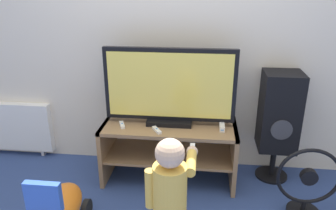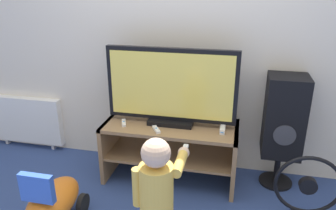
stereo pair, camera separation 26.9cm
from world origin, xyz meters
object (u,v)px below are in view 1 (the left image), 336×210
Objects in this scene: floor_fan at (307,186)px; remote_primary at (122,125)px; game_console at (222,126)px; remote_secondary at (157,130)px; child at (170,188)px; speaker_tower at (279,114)px; radiator at (14,127)px; ride_on_toy at (57,209)px; television at (170,88)px.

remote_primary is at bearing 168.16° from floor_fan.
game_console is 1.25× the size of remote_primary.
remote_secondary is 0.15× the size of child.
floor_fan is (0.15, -0.52, -0.37)m from speaker_tower.
radiator is at bearing 165.12° from remote_secondary.
child is at bearing -57.47° from remote_primary.
speaker_tower is (1.04, 0.28, 0.08)m from remote_secondary.
remote_secondary is at bearing 45.48° from ride_on_toy.
remote_primary is 0.94m from child.
floor_fan is at bearing -29.39° from game_console.
game_console is 0.86m from remote_primary.
radiator is (-1.24, 0.34, -0.24)m from remote_primary.
floor_fan is (0.64, -0.36, -0.30)m from game_console.
child reaches higher than game_console.
television is 1.11× the size of speaker_tower.
speaker_tower is at bearing 105.89° from floor_fan.
game_console is at bearing 3.24° from remote_primary.
television is 6.68× the size of game_console.
child is at bearing -33.02° from radiator.
child is 0.84× the size of speaker_tower.
child is at bearing -5.55° from ride_on_toy.
child is at bearing -112.69° from game_console.
speaker_tower reaches higher than radiator.
game_console is 0.17× the size of speaker_tower.
game_console is 0.21× the size of radiator.
remote_secondary reaches higher than ride_on_toy.
remote_secondary is at bearing -164.93° from speaker_tower.
television is 1.91× the size of floor_fan.
speaker_tower is 1.72× the size of floor_fan.
remote_secondary is at bearing -12.79° from remote_primary.
game_console is at bearing -6.81° from television.
television is at bearing 62.99° from remote_secondary.
television is 8.36× the size of remote_primary.
remote_secondary is at bearing -167.55° from game_console.
floor_fan reaches higher than radiator.
floor_fan is 1.05× the size of ride_on_toy.
remote_secondary is 0.23× the size of ride_on_toy.
speaker_tower is at bearing 15.07° from remote_secondary.
television is at bearing 96.54° from child.
remote_secondary is 0.75m from child.
remote_primary is 0.23× the size of floor_fan.
floor_fan reaches higher than remote_primary.
television is 0.55m from game_console.
remote_primary is at bearing -15.41° from radiator.
speaker_tower reaches higher than ride_on_toy.
remote_secondary is 1.62m from radiator.
remote_primary is 1.31m from radiator.
ride_on_toy is 1.40m from radiator.
speaker_tower reaches higher than floor_fan.
ride_on_toy is 0.69× the size of radiator.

